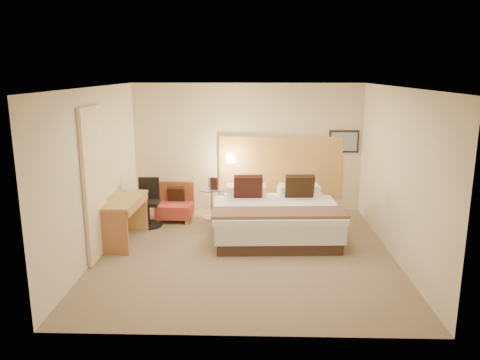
{
  "coord_description": "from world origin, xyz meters",
  "views": [
    {
      "loc": [
        0.12,
        -7.28,
        2.95
      ],
      "look_at": [
        -0.1,
        0.53,
        1.11
      ],
      "focal_mm": 35.0,
      "sensor_mm": 36.0,
      "label": 1
    }
  ],
  "objects_px": {
    "bed": "(275,216)",
    "side_table": "(212,202)",
    "desk": "(124,208)",
    "desk_chair": "(148,207)",
    "lounge_chair": "(175,205)"
  },
  "relations": [
    {
      "from": "desk_chair",
      "to": "desk",
      "type": "bearing_deg",
      "value": -103.06
    },
    {
      "from": "desk_chair",
      "to": "lounge_chair",
      "type": "bearing_deg",
      "value": 41.29
    },
    {
      "from": "side_table",
      "to": "desk",
      "type": "height_order",
      "value": "desk"
    },
    {
      "from": "side_table",
      "to": "desk",
      "type": "relative_size",
      "value": 0.56
    },
    {
      "from": "bed",
      "to": "side_table",
      "type": "height_order",
      "value": "bed"
    },
    {
      "from": "bed",
      "to": "lounge_chair",
      "type": "distance_m",
      "value": 2.14
    },
    {
      "from": "lounge_chair",
      "to": "desk",
      "type": "xyz_separation_m",
      "value": [
        -0.67,
        -1.32,
        0.33
      ]
    },
    {
      "from": "lounge_chair",
      "to": "side_table",
      "type": "height_order",
      "value": "lounge_chair"
    },
    {
      "from": "bed",
      "to": "desk",
      "type": "relative_size",
      "value": 1.77
    },
    {
      "from": "lounge_chair",
      "to": "side_table",
      "type": "distance_m",
      "value": 0.74
    },
    {
      "from": "desk",
      "to": "desk_chair",
      "type": "distance_m",
      "value": 0.98
    },
    {
      "from": "bed",
      "to": "desk_chair",
      "type": "bearing_deg",
      "value": 169.37
    },
    {
      "from": "desk",
      "to": "desk_chair",
      "type": "relative_size",
      "value": 1.41
    },
    {
      "from": "lounge_chair",
      "to": "side_table",
      "type": "xyz_separation_m",
      "value": [
        0.73,
        0.09,
        0.05
      ]
    },
    {
      "from": "bed",
      "to": "lounge_chair",
      "type": "height_order",
      "value": "bed"
    }
  ]
}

